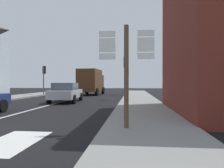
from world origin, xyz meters
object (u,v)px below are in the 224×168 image
Objects in this scene: traffic_light_near_right at (125,68)px; traffic_light_far_left at (44,74)px; route_sign_post at (126,68)px; sedan_far at (66,92)px; traffic_light_far_right at (127,75)px; delivery_truck at (91,81)px.

traffic_light_near_right is 1.08× the size of traffic_light_far_left.
traffic_light_far_left is at bearing 120.59° from route_sign_post.
traffic_light_far_right is at bearing 63.95° from sedan_far.
route_sign_post is (4.88, -9.21, 1.15)m from sedan_far.
traffic_light_far_right is at bearing 90.00° from traffic_light_near_right.
delivery_truck is at bearing 104.65° from route_sign_post.
sedan_far is 9.49m from delivery_truck.
traffic_light_far_left is 9.77m from traffic_light_far_right.
traffic_light_far_left is 1.05× the size of traffic_light_far_right.
delivery_truck is 4.51m from traffic_light_far_right.
traffic_light_near_right is at bearing 27.94° from sedan_far.
traffic_light_far_left is (-10.14, 17.16, 0.63)m from route_sign_post.
sedan_far is 10.48m from route_sign_post.
sedan_far is 1.32× the size of traffic_light_far_right.
traffic_light_far_left is at bearing 150.01° from traffic_light_near_right.
delivery_truck is at bearing 122.01° from traffic_light_near_right.
route_sign_post is at bearing -62.06° from sedan_far.
route_sign_post is 19.95m from traffic_light_far_left.
traffic_light_near_right is (4.44, -7.09, 1.09)m from delivery_truck.
delivery_truck is 1.39× the size of traffic_light_near_right.
traffic_light_far_left is at bearing -164.16° from delivery_truck.
route_sign_post reaches higher than delivery_truck.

